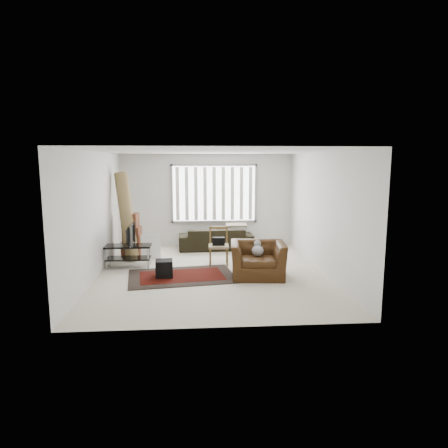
{
  "coord_description": "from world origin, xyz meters",
  "views": [
    {
      "loc": [
        -0.38,
        -8.71,
        2.49
      ],
      "look_at": [
        0.3,
        0.39,
        1.05
      ],
      "focal_mm": 32.0,
      "sensor_mm": 36.0,
      "label": 1
    }
  ],
  "objects_px": {
    "tv_stand": "(128,251)",
    "side_chair": "(219,244)",
    "moving_boxes": "(132,237)",
    "armchair": "(258,257)",
    "sofa": "(216,235)"
  },
  "relations": [
    {
      "from": "tv_stand",
      "to": "side_chair",
      "type": "relative_size",
      "value": 1.18
    },
    {
      "from": "tv_stand",
      "to": "moving_boxes",
      "type": "xyz_separation_m",
      "value": [
        -0.07,
        0.96,
        0.16
      ]
    },
    {
      "from": "armchair",
      "to": "sofa",
      "type": "bearing_deg",
      "value": 110.2
    },
    {
      "from": "moving_boxes",
      "to": "sofa",
      "type": "xyz_separation_m",
      "value": [
        2.23,
        0.84,
        -0.14
      ]
    },
    {
      "from": "side_chair",
      "to": "armchair",
      "type": "xyz_separation_m",
      "value": [
        0.78,
        -1.12,
        -0.06
      ]
    },
    {
      "from": "tv_stand",
      "to": "armchair",
      "type": "relative_size",
      "value": 0.85
    },
    {
      "from": "sofa",
      "to": "side_chair",
      "type": "relative_size",
      "value": 2.32
    },
    {
      "from": "sofa",
      "to": "moving_boxes",
      "type": "bearing_deg",
      "value": 18.69
    },
    {
      "from": "moving_boxes",
      "to": "side_chair",
      "type": "relative_size",
      "value": 1.28
    },
    {
      "from": "tv_stand",
      "to": "sofa",
      "type": "distance_m",
      "value": 2.82
    },
    {
      "from": "moving_boxes",
      "to": "side_chair",
      "type": "bearing_deg",
      "value": -21.07
    },
    {
      "from": "tv_stand",
      "to": "moving_boxes",
      "type": "distance_m",
      "value": 0.98
    },
    {
      "from": "moving_boxes",
      "to": "armchair",
      "type": "relative_size",
      "value": 0.92
    },
    {
      "from": "sofa",
      "to": "tv_stand",
      "type": "bearing_deg",
      "value": 37.78
    },
    {
      "from": "moving_boxes",
      "to": "armchair",
      "type": "xyz_separation_m",
      "value": [
        2.99,
        -1.97,
        -0.1
      ]
    }
  ]
}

